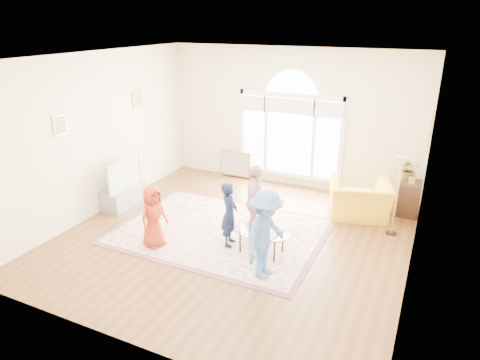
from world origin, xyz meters
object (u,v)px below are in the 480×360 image
at_px(area_rug, 220,231).
at_px(coffee_table, 262,232).
at_px(tv_console, 124,196).
at_px(television, 122,173).
at_px(armchair, 359,200).

bearing_deg(area_rug, coffee_table, -20.32).
bearing_deg(tv_console, television, -0.00).
distance_m(area_rug, armchair, 2.87).
relative_size(area_rug, armchair, 3.11).
relative_size(tv_console, armchair, 0.86).
height_order(television, coffee_table, television).
xyz_separation_m(area_rug, armchair, (2.22, 1.78, 0.37)).
xyz_separation_m(coffee_table, armchair, (1.22, 2.15, -0.02)).
distance_m(television, coffee_table, 3.48).
xyz_separation_m(area_rug, television, (-2.41, 0.22, 0.73)).
distance_m(area_rug, coffee_table, 1.14).
height_order(area_rug, television, television).
bearing_deg(coffee_table, television, 172.42).
relative_size(coffee_table, armchair, 0.87).
bearing_deg(coffee_table, tv_console, 172.44).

